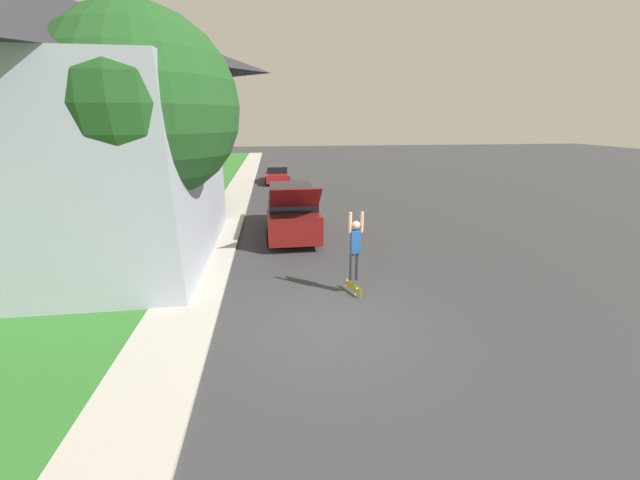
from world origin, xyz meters
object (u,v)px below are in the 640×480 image
Objects in this scene: lawn_tree_near at (146,107)px; skateboarder at (355,246)px; car_down_street at (277,174)px; skateboard at (353,287)px; lawn_tree_far at (198,112)px; suv_parked at (292,210)px.

lawn_tree_near is 6.92m from skateboarder.
car_down_street is 19.42m from skateboard.
lawn_tree_far is 9.58m from suv_parked.
car_down_street is at bearing 78.04° from lawn_tree_near.
lawn_tree_near is 3.83× the size of skateboarder.
skateboarder is (1.42, -5.92, 0.42)m from suv_parked.
skateboard is at bearing -19.61° from lawn_tree_near.
lawn_tree_near is 1.29× the size of suv_parked.
skateboard is at bearing -76.55° from suv_parked.
skateboarder is (1.87, -19.38, 0.83)m from car_down_street.
suv_parked is 6.10m from skateboarder.
lawn_tree_far is at bearing 93.50° from lawn_tree_near.
suv_parked is (4.81, -7.23, -4.05)m from lawn_tree_far.
lawn_tree_far reaches higher than suv_parked.
lawn_tree_far is 8.82m from car_down_street.
skateboard is (-0.02, 0.06, -1.28)m from skateboarder.
lawn_tree_far is 1.20× the size of suv_parked.
lawn_tree_far is 15.30m from skateboard.
lawn_tree_near is at bearing 159.90° from skateboarder.
skateboarder is (5.55, -2.03, -3.60)m from lawn_tree_near.
car_down_street is at bearing 95.51° from skateboarder.
lawn_tree_near is at bearing -136.68° from suv_parked.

